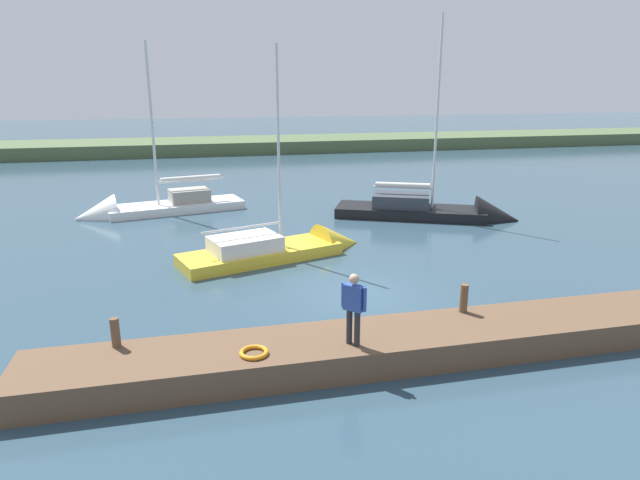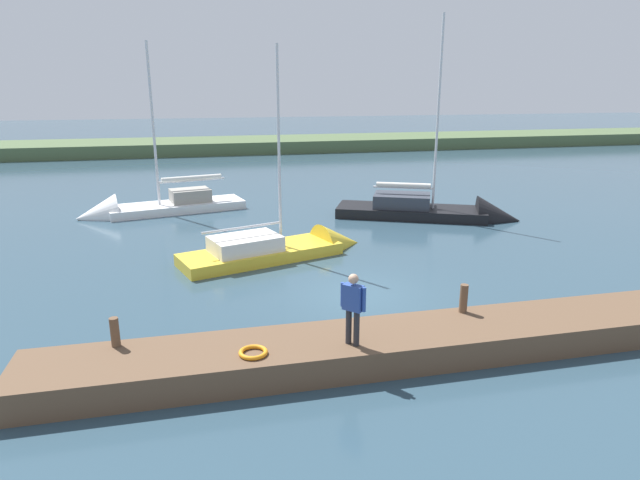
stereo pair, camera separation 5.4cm
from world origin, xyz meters
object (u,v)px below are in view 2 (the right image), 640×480
(sailboat_far_right, at_px, (441,215))
(sailboat_near_dock, at_px, (146,210))
(sailboat_mid_channel, at_px, (289,252))
(mooring_post_near, at_px, (464,298))
(life_ring_buoy, at_px, (253,352))
(person_on_dock, at_px, (353,304))
(mooring_post_far, at_px, (115,332))

(sailboat_far_right, relative_size, sailboat_near_dock, 1.13)
(sailboat_far_right, height_order, sailboat_mid_channel, sailboat_far_right)
(mooring_post_near, xyz_separation_m, life_ring_buoy, (5.71, 1.12, -0.34))
(life_ring_buoy, relative_size, person_on_dock, 0.38)
(sailboat_far_right, bearing_deg, life_ring_buoy, -104.65)
(life_ring_buoy, relative_size, sailboat_mid_channel, 0.07)
(sailboat_near_dock, height_order, sailboat_mid_channel, sailboat_near_dock)
(life_ring_buoy, xyz_separation_m, sailboat_mid_channel, (-2.43, -9.42, -0.66))
(sailboat_mid_channel, bearing_deg, mooring_post_far, -141.47)
(mooring_post_near, height_order, person_on_dock, person_on_dock)
(mooring_post_far, bearing_deg, mooring_post_near, 180.00)
(sailboat_mid_channel, distance_m, person_on_dock, 9.57)
(mooring_post_near, bearing_deg, sailboat_mid_channel, -68.45)
(mooring_post_near, relative_size, sailboat_far_right, 0.07)
(sailboat_far_right, bearing_deg, mooring_post_near, -88.76)
(mooring_post_near, bearing_deg, life_ring_buoy, 11.14)
(mooring_post_far, bearing_deg, life_ring_buoy, 159.81)
(mooring_post_near, bearing_deg, sailboat_far_right, -112.83)
(mooring_post_near, distance_m, mooring_post_far, 8.76)
(sailboat_mid_channel, xyz_separation_m, person_on_dock, (0.12, 9.43, 1.62))
(life_ring_buoy, relative_size, sailboat_near_dock, 0.07)
(life_ring_buoy, height_order, sailboat_far_right, sailboat_far_right)
(sailboat_far_right, xyz_separation_m, sailboat_mid_channel, (8.59, 4.33, -0.06))
(mooring_post_far, distance_m, life_ring_buoy, 3.27)
(sailboat_near_dock, relative_size, sailboat_mid_channel, 1.07)
(mooring_post_near, height_order, sailboat_near_dock, sailboat_near_dock)
(sailboat_far_right, bearing_deg, sailboat_mid_channel, -129.18)
(mooring_post_near, bearing_deg, sailboat_near_dock, -61.02)
(sailboat_mid_channel, bearing_deg, sailboat_far_right, 8.79)
(person_on_dock, bearing_deg, sailboat_mid_channel, -134.35)
(life_ring_buoy, xyz_separation_m, person_on_dock, (-2.31, 0.02, 0.96))
(person_on_dock, bearing_deg, mooring_post_far, -55.60)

